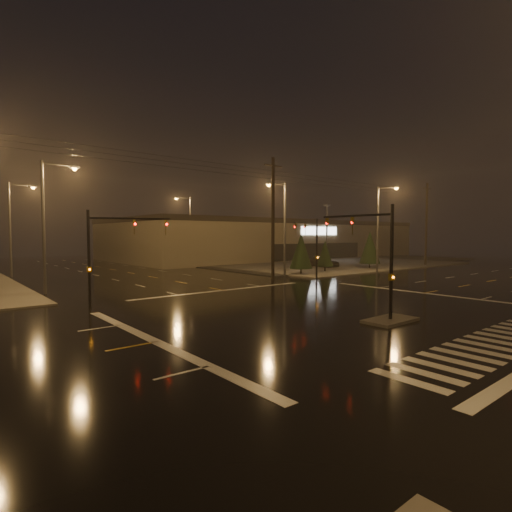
% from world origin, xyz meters
% --- Properties ---
extents(ground, '(140.00, 140.00, 0.00)m').
position_xyz_m(ground, '(0.00, 0.00, 0.00)').
color(ground, black).
rests_on(ground, ground).
extents(sidewalk_ne, '(36.00, 36.00, 0.12)m').
position_xyz_m(sidewalk_ne, '(30.00, 30.00, 0.06)').
color(sidewalk_ne, '#484540').
rests_on(sidewalk_ne, ground).
extents(median_island, '(3.00, 1.60, 0.15)m').
position_xyz_m(median_island, '(0.00, -4.00, 0.07)').
color(median_island, '#484540').
rests_on(median_island, ground).
extents(crosswalk, '(15.00, 2.60, 0.01)m').
position_xyz_m(crosswalk, '(0.00, -9.00, 0.01)').
color(crosswalk, beige).
rests_on(crosswalk, ground).
extents(stop_bar_far, '(16.00, 0.50, 0.01)m').
position_xyz_m(stop_bar_far, '(0.00, 11.00, 0.01)').
color(stop_bar_far, beige).
rests_on(stop_bar_far, ground).
extents(parking_lot, '(50.00, 24.00, 0.08)m').
position_xyz_m(parking_lot, '(35.00, 28.00, 0.04)').
color(parking_lot, black).
rests_on(parking_lot, ground).
extents(retail_building, '(60.20, 28.30, 7.20)m').
position_xyz_m(retail_building, '(35.00, 45.99, 3.84)').
color(retail_building, '#706750').
rests_on(retail_building, ground).
extents(signal_mast_median, '(0.25, 4.59, 6.00)m').
position_xyz_m(signal_mast_median, '(0.00, -3.07, 3.75)').
color(signal_mast_median, black).
rests_on(signal_mast_median, ground).
extents(signal_mast_ne, '(4.84, 1.86, 6.00)m').
position_xyz_m(signal_mast_ne, '(9.50, 10.14, 3.79)').
color(signal_mast_ne, black).
rests_on(signal_mast_ne, ground).
extents(signal_mast_nw, '(4.84, 1.86, 6.00)m').
position_xyz_m(signal_mast_nw, '(-9.50, 10.14, 3.79)').
color(signal_mast_nw, black).
rests_on(signal_mast_nw, ground).
extents(streetlight_1, '(2.77, 0.32, 10.00)m').
position_xyz_m(streetlight_1, '(-11.18, 18.00, 5.80)').
color(streetlight_1, '#38383A').
rests_on(streetlight_1, ground).
extents(streetlight_2, '(2.77, 0.32, 10.00)m').
position_xyz_m(streetlight_2, '(-11.18, 34.00, 5.80)').
color(streetlight_2, '#38383A').
rests_on(streetlight_2, ground).
extents(streetlight_3, '(2.77, 0.32, 10.00)m').
position_xyz_m(streetlight_3, '(11.18, 16.00, 5.80)').
color(streetlight_3, '#38383A').
rests_on(streetlight_3, ground).
extents(streetlight_4, '(2.77, 0.32, 10.00)m').
position_xyz_m(streetlight_4, '(11.18, 36.00, 5.80)').
color(streetlight_4, '#38383A').
rests_on(streetlight_4, ground).
extents(streetlight_6, '(0.32, 2.77, 10.00)m').
position_xyz_m(streetlight_6, '(22.00, 11.18, 5.80)').
color(streetlight_6, '#38383A').
rests_on(streetlight_6, ground).
extents(utility_pole_1, '(2.20, 0.32, 12.00)m').
position_xyz_m(utility_pole_1, '(8.00, 14.00, 6.13)').
color(utility_pole_1, black).
rests_on(utility_pole_1, ground).
extents(utility_pole_2, '(2.20, 0.32, 12.00)m').
position_xyz_m(utility_pole_2, '(38.00, 14.00, 6.13)').
color(utility_pole_2, black).
rests_on(utility_pole_2, ground).
extents(conifer_0, '(2.54, 2.54, 4.68)m').
position_xyz_m(conifer_0, '(14.00, 15.98, 2.69)').
color(conifer_0, black).
rests_on(conifer_0, ground).
extents(conifer_1, '(1.98, 1.98, 3.79)m').
position_xyz_m(conifer_1, '(18.66, 16.49, 2.24)').
color(conifer_1, black).
rests_on(conifer_1, ground).
extents(conifer_2, '(2.72, 2.72, 4.94)m').
position_xyz_m(conifer_2, '(26.76, 15.81, 2.82)').
color(conifer_2, black).
rests_on(conifer_2, ground).
extents(car_parked, '(2.06, 4.95, 1.68)m').
position_xyz_m(car_parked, '(23.30, 20.96, 0.84)').
color(car_parked, black).
rests_on(car_parked, ground).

